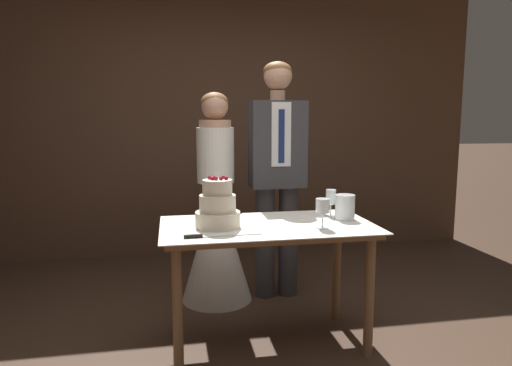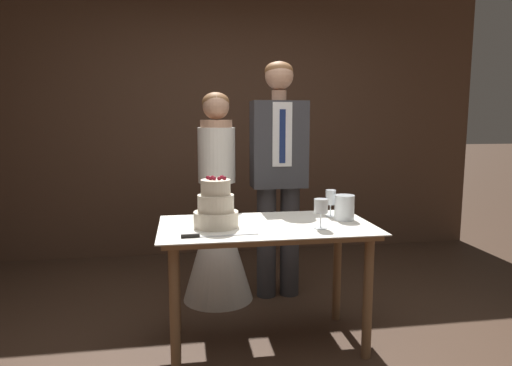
{
  "view_description": "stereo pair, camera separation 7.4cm",
  "coord_description": "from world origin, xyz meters",
  "px_view_note": "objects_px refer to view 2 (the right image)",
  "views": [
    {
      "loc": [
        -0.52,
        -2.33,
        1.4
      ],
      "look_at": [
        0.05,
        0.68,
        0.96
      ],
      "focal_mm": 32.0,
      "sensor_mm": 36.0,
      "label": 1
    },
    {
      "loc": [
        -0.44,
        -2.35,
        1.4
      ],
      "look_at": [
        0.05,
        0.68,
        0.96
      ],
      "focal_mm": 32.0,
      "sensor_mm": 36.0,
      "label": 2
    }
  ],
  "objects_px": {
    "cake_knife": "(205,236)",
    "wine_glass_middle": "(331,199)",
    "wine_glass_near": "(321,207)",
    "hurricane_candle": "(344,208)",
    "cake_table": "(266,241)",
    "groom": "(279,167)",
    "bride": "(217,226)",
    "tiered_cake": "(216,207)"
  },
  "relations": [
    {
      "from": "cake_knife",
      "to": "groom",
      "type": "xyz_separation_m",
      "value": [
        0.62,
        0.99,
        0.26
      ]
    },
    {
      "from": "cake_knife",
      "to": "hurricane_candle",
      "type": "xyz_separation_m",
      "value": [
        0.89,
        0.28,
        0.07
      ]
    },
    {
      "from": "wine_glass_near",
      "to": "hurricane_candle",
      "type": "height_order",
      "value": "wine_glass_near"
    },
    {
      "from": "hurricane_candle",
      "to": "bride",
      "type": "xyz_separation_m",
      "value": [
        -0.75,
        0.71,
        -0.26
      ]
    },
    {
      "from": "cake_knife",
      "to": "wine_glass_middle",
      "type": "bearing_deg",
      "value": 21.86
    },
    {
      "from": "cake_knife",
      "to": "wine_glass_middle",
      "type": "height_order",
      "value": "wine_glass_middle"
    },
    {
      "from": "cake_knife",
      "to": "bride",
      "type": "relative_size",
      "value": 0.27
    },
    {
      "from": "cake_knife",
      "to": "wine_glass_near",
      "type": "xyz_separation_m",
      "value": [
        0.67,
        0.08,
        0.12
      ]
    },
    {
      "from": "cake_table",
      "to": "wine_glass_middle",
      "type": "height_order",
      "value": "wine_glass_middle"
    },
    {
      "from": "wine_glass_middle",
      "to": "hurricane_candle",
      "type": "relative_size",
      "value": 1.11
    },
    {
      "from": "hurricane_candle",
      "to": "bride",
      "type": "relative_size",
      "value": 0.1
    },
    {
      "from": "tiered_cake",
      "to": "groom",
      "type": "distance_m",
      "value": 0.95
    },
    {
      "from": "cake_table",
      "to": "wine_glass_middle",
      "type": "xyz_separation_m",
      "value": [
        0.45,
        0.15,
        0.22
      ]
    },
    {
      "from": "cake_table",
      "to": "wine_glass_middle",
      "type": "bearing_deg",
      "value": 18.78
    },
    {
      "from": "wine_glass_middle",
      "to": "bride",
      "type": "height_order",
      "value": "bride"
    },
    {
      "from": "wine_glass_near",
      "to": "groom",
      "type": "xyz_separation_m",
      "value": [
        -0.06,
        0.91,
        0.14
      ]
    },
    {
      "from": "cake_table",
      "to": "groom",
      "type": "xyz_separation_m",
      "value": [
        0.24,
        0.76,
        0.37
      ]
    },
    {
      "from": "cake_knife",
      "to": "groom",
      "type": "bearing_deg",
      "value": 55.18
    },
    {
      "from": "cake_table",
      "to": "bride",
      "type": "xyz_separation_m",
      "value": [
        -0.24,
        0.76,
        -0.08
      ]
    },
    {
      "from": "cake_table",
      "to": "wine_glass_near",
      "type": "bearing_deg",
      "value": -26.77
    },
    {
      "from": "wine_glass_near",
      "to": "cake_table",
      "type": "bearing_deg",
      "value": 153.23
    },
    {
      "from": "cake_knife",
      "to": "wine_glass_near",
      "type": "bearing_deg",
      "value": 4.03
    },
    {
      "from": "wine_glass_near",
      "to": "wine_glass_middle",
      "type": "height_order",
      "value": "wine_glass_middle"
    },
    {
      "from": "cake_table",
      "to": "hurricane_candle",
      "type": "bearing_deg",
      "value": 5.41
    },
    {
      "from": "tiered_cake",
      "to": "wine_glass_near",
      "type": "height_order",
      "value": "tiered_cake"
    },
    {
      "from": "cake_knife",
      "to": "tiered_cake",
      "type": "bearing_deg",
      "value": 68.01
    },
    {
      "from": "wine_glass_middle",
      "to": "hurricane_candle",
      "type": "height_order",
      "value": "wine_glass_middle"
    },
    {
      "from": "cake_knife",
      "to": "groom",
      "type": "distance_m",
      "value": 1.2
    },
    {
      "from": "cake_table",
      "to": "wine_glass_middle",
      "type": "relative_size",
      "value": 7.29
    },
    {
      "from": "hurricane_candle",
      "to": "groom",
      "type": "bearing_deg",
      "value": 110.96
    },
    {
      "from": "cake_table",
      "to": "hurricane_candle",
      "type": "height_order",
      "value": "hurricane_candle"
    },
    {
      "from": "cake_table",
      "to": "wine_glass_near",
      "type": "distance_m",
      "value": 0.4
    },
    {
      "from": "bride",
      "to": "cake_table",
      "type": "bearing_deg",
      "value": -72.72
    },
    {
      "from": "cake_table",
      "to": "bride",
      "type": "relative_size",
      "value": 0.81
    },
    {
      "from": "wine_glass_near",
      "to": "tiered_cake",
      "type": "bearing_deg",
      "value": 166.99
    },
    {
      "from": "hurricane_candle",
      "to": "cake_table",
      "type": "bearing_deg",
      "value": -174.59
    },
    {
      "from": "wine_glass_middle",
      "to": "groom",
      "type": "xyz_separation_m",
      "value": [
        -0.22,
        0.61,
        0.15
      ]
    },
    {
      "from": "tiered_cake",
      "to": "groom",
      "type": "relative_size",
      "value": 0.17
    },
    {
      "from": "tiered_cake",
      "to": "bride",
      "type": "bearing_deg",
      "value": 85.16
    },
    {
      "from": "bride",
      "to": "groom",
      "type": "distance_m",
      "value": 0.65
    },
    {
      "from": "groom",
      "to": "cake_knife",
      "type": "bearing_deg",
      "value": -121.77
    },
    {
      "from": "cake_knife",
      "to": "bride",
      "type": "height_order",
      "value": "bride"
    }
  ]
}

